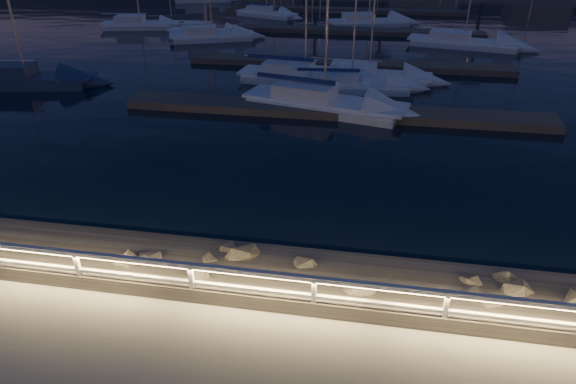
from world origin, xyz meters
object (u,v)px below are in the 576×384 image
sailboat_g (366,74)px  sailboat_k (366,21)px  sailboat_i (138,24)px  sailboat_n (265,13)px  sailboat_a (23,78)px  sailboat_b (320,101)px  sailboat_e (210,35)px  guard_rail (269,282)px  sailboat_f (302,75)px  sailboat_l (461,41)px  sailboat_c (348,84)px  sailboat_j (205,31)px

sailboat_g → sailboat_k: 19.28m
sailboat_i → sailboat_k: 21.45m
sailboat_k → sailboat_n: sailboat_k is taller
sailboat_a → sailboat_k: (19.71, 23.97, -0.05)m
sailboat_b → sailboat_i: bearing=147.8°
sailboat_a → sailboat_e: bearing=54.0°
sailboat_i → sailboat_k: sailboat_k is taller
sailboat_a → sailboat_n: bearing=61.3°
guard_rail → sailboat_e: (-11.94, 32.75, -0.94)m
sailboat_i → guard_rail: bearing=-73.1°
sailboat_b → sailboat_n: sailboat_b is taller
sailboat_f → sailboat_l: sailboat_l is taller
sailboat_b → sailboat_f: size_ratio=1.05×
guard_rail → sailboat_i: bearing=118.7°
sailboat_e → sailboat_i: bearing=131.6°
sailboat_c → sailboat_g: 2.37m
sailboat_b → sailboat_j: (-12.31, 18.14, -0.08)m
sailboat_j → sailboat_k: size_ratio=0.83×
sailboat_a → sailboat_e: size_ratio=1.14×
sailboat_a → sailboat_b: size_ratio=0.94×
sailboat_c → sailboat_g: size_ratio=0.93×
sailboat_e → sailboat_l: 20.44m
sailboat_i → sailboat_n: 13.36m
sailboat_a → sailboat_i: bearing=83.0°
sailboat_c → sailboat_i: 26.22m
sailboat_a → sailboat_g: bearing=2.6°
sailboat_e → sailboat_g: bearing=-59.6°
sailboat_g → sailboat_l: 13.33m
sailboat_a → sailboat_f: (16.53, 3.64, -0.02)m
sailboat_f → sailboat_l: (10.96, 12.37, -0.03)m
sailboat_n → sailboat_j: bearing=-85.8°
sailboat_g → sailboat_j: bearing=143.5°
sailboat_b → sailboat_f: bearing=123.2°
guard_rail → sailboat_j: (-13.06, 34.79, -0.98)m
sailboat_c → sailboat_e: bearing=129.7°
sailboat_f → sailboat_i: size_ratio=1.16×
sailboat_a → sailboat_b: 18.32m
sailboat_a → sailboat_c: size_ratio=1.14×
guard_rail → sailboat_a: bearing=136.6°
sailboat_c → sailboat_k: (0.23, 21.44, 0.03)m
guard_rail → sailboat_e: size_ratio=3.67×
sailboat_g → sailboat_i: (-21.53, 14.06, 0.02)m
sailboat_e → sailboat_f: sailboat_f is taller
sailboat_a → sailboat_b: (18.27, -1.31, -0.00)m
sailboat_k → sailboat_l: size_ratio=0.93×
sailboat_c → sailboat_e: sailboat_c is taller
guard_rail → sailboat_c: sailboat_c is taller
sailboat_b → sailboat_g: sailboat_b is taller
sailboat_a → sailboat_j: bearing=60.1°
sailboat_a → sailboat_f: 16.93m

